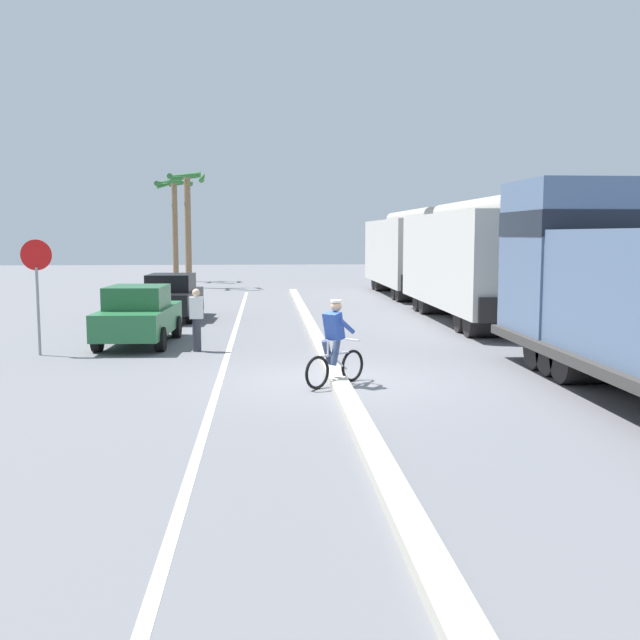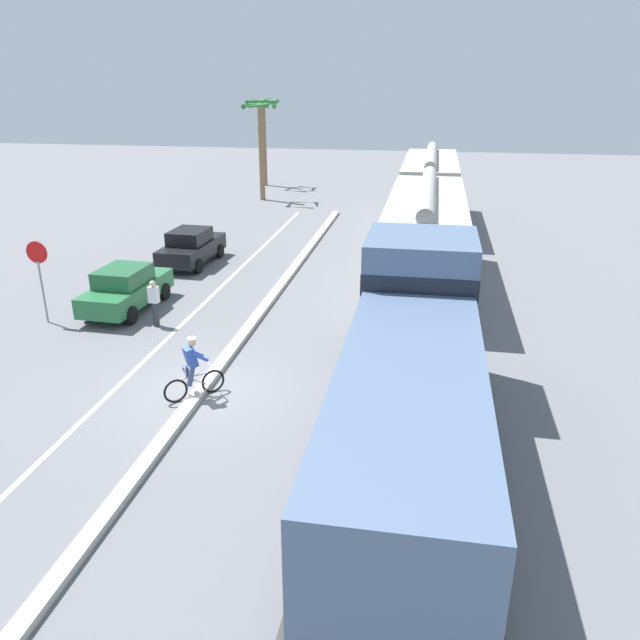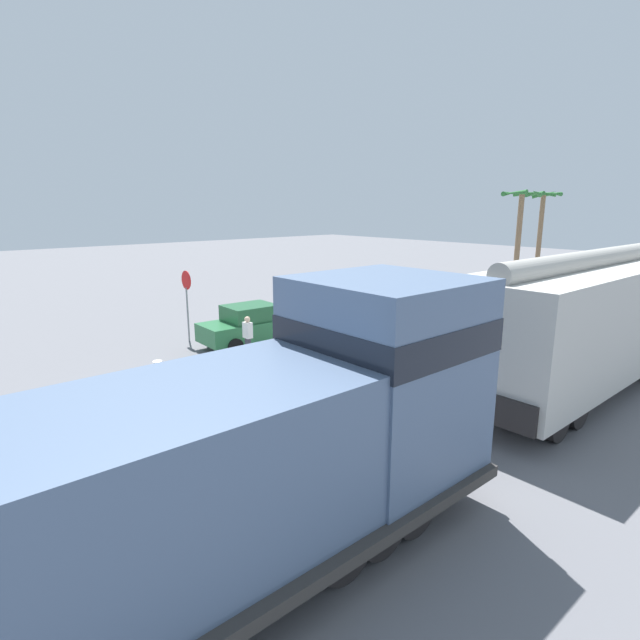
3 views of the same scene
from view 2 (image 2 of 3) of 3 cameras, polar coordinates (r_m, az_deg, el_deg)
The scene contains 13 objects.
ground_plane at distance 17.30m, azimuth -10.77°, elevation -6.49°, with size 120.00×120.00×0.00m, color slate.
median_curb at distance 22.46m, azimuth -5.50°, elevation 0.70°, with size 0.36×36.00×0.16m, color #B2AD9E.
lane_stripe at distance 23.23m, azimuth -11.21°, elevation 0.88°, with size 0.14×36.00×0.01m, color silver.
locomotive at distance 13.67m, azimuth 8.41°, elevation -5.76°, with size 3.10×11.61×4.20m.
hopper_car_lead at distance 25.05m, azimuth 9.58°, elevation 7.46°, with size 2.90×10.60×4.18m.
hopper_car_middle at distance 36.43m, azimuth 9.98°, elevation 11.75°, with size 2.90×10.60×4.18m.
parked_car_green at distance 23.67m, azimuth -17.31°, elevation 2.77°, with size 1.96×4.27×1.62m.
parked_car_black at distance 28.88m, azimuth -11.68°, elevation 6.58°, with size 1.97×4.27×1.62m.
cyclist at distance 16.70m, azimuth -11.57°, elevation -4.47°, with size 1.30×1.20×1.71m.
stop_sign at distance 23.07m, azimuth -24.31°, elevation 4.51°, with size 0.76×0.08×2.88m.
palm_tree_near at distance 49.78m, azimuth -5.19°, elevation 17.80°, with size 2.52×2.68×6.62m.
palm_tree_far at distance 43.64m, azimuth -5.48°, elevation 16.83°, with size 2.34×2.30×6.48m.
pedestrian_by_cars at distance 21.81m, azimuth -14.91°, elevation 1.55°, with size 0.34×0.22×1.62m.
Camera 2 is at (5.81, -14.21, 7.98)m, focal length 35.00 mm.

